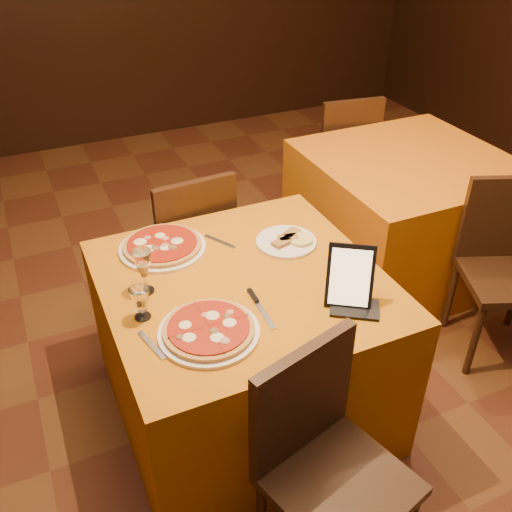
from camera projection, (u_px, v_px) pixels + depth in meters
name	position (u px, v px, depth m)	size (l,w,h in m)	color
floor	(287.00, 390.00, 2.80)	(6.00, 7.00, 0.01)	#5E2D19
main_table	(244.00, 348.00, 2.50)	(1.10, 1.10, 0.75)	#BF6D0C
side_table	(403.00, 215.00, 3.47)	(1.10, 1.10, 0.75)	#CF6B0D
chair_main_near	(340.00, 483.00, 1.85)	(0.39, 0.39, 0.91)	black
chair_main_far	(185.00, 244.00, 3.05)	(0.38, 0.38, 0.91)	black
chair_side_near	(508.00, 278.00, 2.79)	(0.46, 0.46, 0.91)	black
chair_side_far	(337.00, 155.00, 4.01)	(0.37, 0.37, 0.91)	black
pizza_near	(209.00, 330.00, 2.01)	(0.36, 0.36, 0.03)	white
pizza_far	(162.00, 246.00, 2.46)	(0.38, 0.38, 0.03)	white
cutlet_dish	(286.00, 241.00, 2.50)	(0.27, 0.27, 0.03)	white
wine_glass	(144.00, 272.00, 2.17)	(0.08, 0.08, 0.19)	#F9DC8D
water_glass	(141.00, 303.00, 2.06)	(0.07, 0.07, 0.13)	silver
tablet	(350.00, 276.00, 2.10)	(0.17, 0.01, 0.24)	black
knife	(262.00, 310.00, 2.12)	(0.23, 0.02, 0.01)	silver
fork_near	(152.00, 345.00, 1.97)	(0.17, 0.02, 0.01)	silver
fork_far	(220.00, 242.00, 2.52)	(0.17, 0.02, 0.01)	silver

